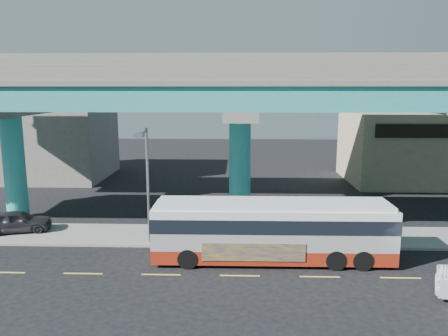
{
  "coord_description": "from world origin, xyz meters",
  "views": [
    {
      "loc": [
        -0.13,
        -20.94,
        9.3
      ],
      "look_at": [
        -0.94,
        4.0,
        4.73
      ],
      "focal_mm": 35.0,
      "sensor_mm": 36.0,
      "label": 1
    }
  ],
  "objects_px": {
    "parked_car": "(17,221)",
    "street_lamp": "(146,170)",
    "transit_bus": "(273,229)",
    "stop_sign": "(341,216)"
  },
  "relations": [
    {
      "from": "transit_bus",
      "to": "stop_sign",
      "type": "xyz_separation_m",
      "value": [
        4.26,
        2.39,
        0.02
      ]
    },
    {
      "from": "stop_sign",
      "to": "parked_car",
      "type": "bearing_deg",
      "value": 167.64
    },
    {
      "from": "transit_bus",
      "to": "stop_sign",
      "type": "relative_size",
      "value": 5.47
    },
    {
      "from": "parked_car",
      "to": "street_lamp",
      "type": "height_order",
      "value": "street_lamp"
    },
    {
      "from": "street_lamp",
      "to": "transit_bus",
      "type": "bearing_deg",
      "value": -13.12
    },
    {
      "from": "street_lamp",
      "to": "parked_car",
      "type": "bearing_deg",
      "value": 166.12
    },
    {
      "from": "street_lamp",
      "to": "stop_sign",
      "type": "relative_size",
      "value": 2.92
    },
    {
      "from": "parked_car",
      "to": "street_lamp",
      "type": "relative_size",
      "value": 0.64
    },
    {
      "from": "parked_car",
      "to": "transit_bus",
      "type": "bearing_deg",
      "value": -118.75
    },
    {
      "from": "parked_car",
      "to": "stop_sign",
      "type": "relative_size",
      "value": 1.88
    }
  ]
}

